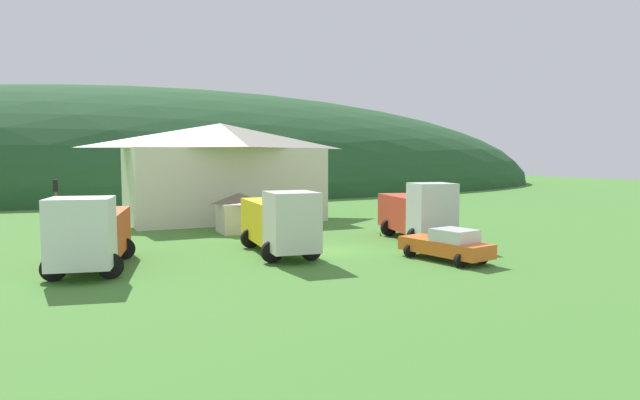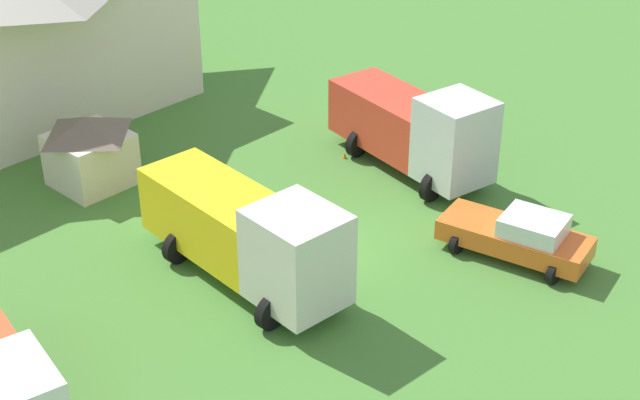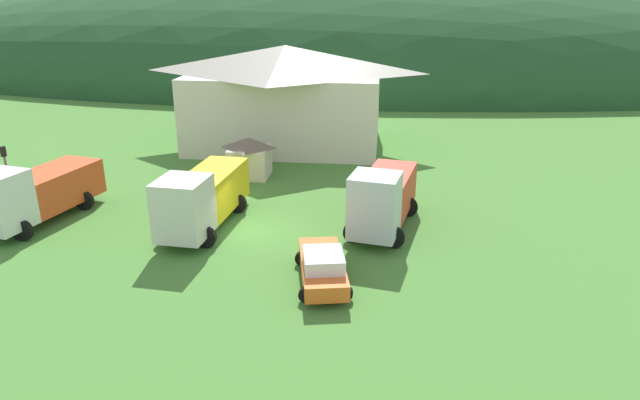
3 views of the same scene
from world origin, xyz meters
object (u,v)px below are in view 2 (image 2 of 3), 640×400
object	(u,v)px
service_pickup_orange	(519,236)
play_shed_cream	(90,150)
tow_truck_silver	(417,128)
traffic_cone_near_pickup	(344,158)
flatbed_truck_yellow	(249,233)

from	to	relation	value
service_pickup_orange	play_shed_cream	bearing A→B (deg)	-166.74
tow_truck_silver	traffic_cone_near_pickup	world-z (taller)	tow_truck_silver
tow_truck_silver	service_pickup_orange	distance (m)	6.83
play_shed_cream	flatbed_truck_yellow	world-z (taller)	flatbed_truck_yellow
service_pickup_orange	traffic_cone_near_pickup	size ratio (longest dim) A/B	10.89
flatbed_truck_yellow	service_pickup_orange	world-z (taller)	flatbed_truck_yellow
service_pickup_orange	tow_truck_silver	bearing A→B (deg)	146.96
traffic_cone_near_pickup	service_pickup_orange	bearing A→B (deg)	-99.35
tow_truck_silver	traffic_cone_near_pickup	size ratio (longest dim) A/B	16.00
traffic_cone_near_pickup	flatbed_truck_yellow	bearing A→B (deg)	-157.02
play_shed_cream	service_pickup_orange	bearing A→B (deg)	-65.64
flatbed_truck_yellow	service_pickup_orange	bearing A→B (deg)	57.37
tow_truck_silver	service_pickup_orange	world-z (taller)	tow_truck_silver
play_shed_cream	tow_truck_silver	bearing A→B (deg)	-42.15
flatbed_truck_yellow	service_pickup_orange	distance (m)	8.87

